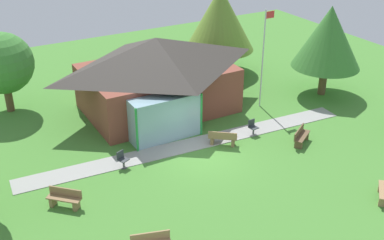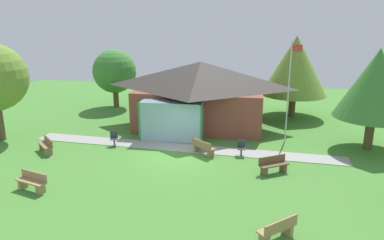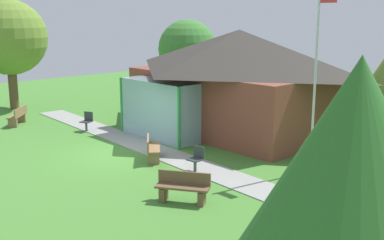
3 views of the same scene
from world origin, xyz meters
The scene contains 14 objects.
ground_plane centered at (0.00, 0.00, 0.00)m, with size 44.00×44.00×0.00m, color #478433.
pavilion centered at (0.32, 6.03, 2.33)m, with size 9.39×7.56×4.46m.
footpath centered at (0.00, 1.31, 0.01)m, with size 18.31×1.30×0.03m, color #999993.
flagpole centered at (6.02, 3.47, 3.29)m, with size 0.64×0.08×5.99m.
bench_front_left centered at (-5.38, -5.06, 0.40)m, with size 1.56×0.86×0.84m.
bench_mid_left centered at (-7.36, -0.65, 0.40)m, with size 1.38×1.36×0.84m.
bench_rear_near_path centered at (1.36, 0.48, 0.40)m, with size 1.44×1.28×0.84m.
bench_mid_right centered at (5.07, -1.38, 0.40)m, with size 1.50×1.17×0.84m.
bench_front_right centered at (4.96, -7.01, 0.40)m, with size 1.40×1.34×0.84m.
patio_chair_lawn_spare centered at (3.44, 0.68, 0.42)m, with size 0.48×0.48×0.86m.
patio_chair_west centered at (-4.02, 1.06, 0.42)m, with size 0.58×0.58×0.86m.
tree_east_hedge centered at (10.59, 3.00, 3.80)m, with size 4.28×4.28×5.74m.
tree_behind_pavilion_right centered at (6.93, 9.70, 3.88)m, with size 4.86×4.86×6.08m.
tree_behind_pavilion_left centered at (-7.48, 10.32, 3.01)m, with size 3.59×3.59×4.82m.
Camera 2 is at (3.91, -18.01, 7.27)m, focal length 33.69 mm.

